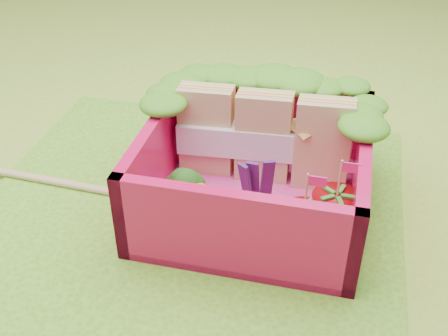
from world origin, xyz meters
TOP-DOWN VIEW (x-y plane):
  - ground at (0.00, 0.00)m, footprint 14.00×14.00m
  - placemat at (0.00, 0.00)m, footprint 2.60×2.60m
  - bento_floor at (0.39, 0.21)m, footprint 1.30×1.30m
  - bento_box at (0.39, 0.21)m, footprint 1.30×1.30m
  - lettuce_ruffle at (0.39, 0.66)m, footprint 1.43×0.77m
  - sandwich_stack at (0.40, 0.46)m, footprint 1.10×0.25m
  - broccoli at (-0.03, -0.05)m, footprint 0.34×0.34m
  - carrot_sticks at (0.11, -0.12)m, footprint 0.11×0.10m
  - purple_wedges at (0.42, 0.09)m, footprint 0.17×0.12m
  - strawberry_left at (0.72, -0.14)m, footprint 0.24×0.24m
  - strawberry_right at (0.89, -0.02)m, footprint 0.28×0.28m
  - snap_peas at (0.77, -0.02)m, footprint 0.66×0.62m
  - chopsticks at (-1.05, 0.12)m, footprint 2.50×0.17m

SIDE VIEW (x-z plane):
  - ground at x=0.00m, z-range 0.00..0.00m
  - placemat at x=0.00m, z-range 0.00..0.03m
  - chopsticks at x=-1.05m, z-range 0.03..0.07m
  - bento_floor at x=0.39m, z-range 0.03..0.08m
  - snap_peas at x=0.77m, z-range 0.08..0.13m
  - strawberry_left at x=0.72m, z-range -0.03..0.45m
  - carrot_sticks at x=0.11m, z-range 0.07..0.35m
  - strawberry_right at x=0.89m, z-range -0.03..0.48m
  - purple_wedges at x=0.42m, z-range 0.08..0.46m
  - broccoli at x=-0.03m, z-range 0.14..0.41m
  - bento_box at x=0.39m, z-range 0.03..0.58m
  - sandwich_stack at x=0.40m, z-range 0.07..0.68m
  - lettuce_ruffle at x=0.39m, z-range 0.58..0.69m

